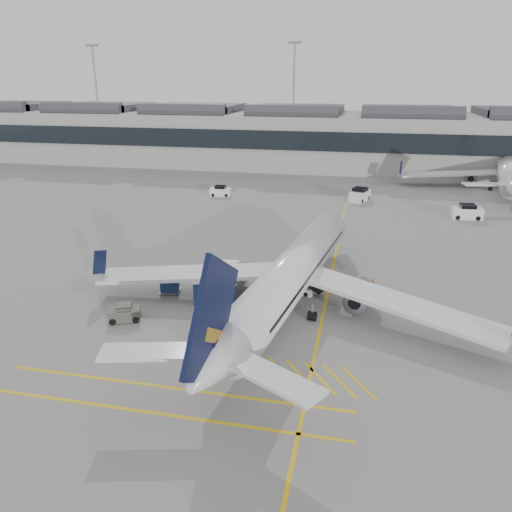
% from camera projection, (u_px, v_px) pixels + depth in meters
% --- Properties ---
extents(ground, '(220.00, 220.00, 0.00)m').
position_uv_depth(ground, '(196.00, 314.00, 39.99)').
color(ground, gray).
rests_on(ground, ground).
extents(terminal, '(200.00, 20.45, 12.40)m').
position_uv_depth(terminal, '(307.00, 137.00, 104.04)').
color(terminal, '#9E9E99').
rests_on(terminal, ground).
extents(light_masts, '(113.00, 0.60, 25.45)m').
position_uv_depth(light_masts, '(308.00, 93.00, 114.49)').
color(light_masts, slate).
rests_on(light_masts, ground).
extents(apron_markings, '(0.25, 60.00, 0.01)m').
position_uv_depth(apron_markings, '(331.00, 278.00, 47.16)').
color(apron_markings, gold).
rests_on(apron_markings, ground).
extents(airliner_main, '(32.83, 36.10, 9.63)m').
position_uv_depth(airliner_main, '(291.00, 275.00, 40.17)').
color(airliner_main, silver).
rests_on(airliner_main, ground).
extents(airliner_far, '(34.49, 38.01, 10.19)m').
position_uv_depth(airliner_far, '(508.00, 172.00, 83.16)').
color(airliner_far, silver).
rests_on(airliner_far, ground).
extents(belt_loader, '(4.42, 2.56, 1.75)m').
position_uv_depth(belt_loader, '(295.00, 285.00, 44.13)').
color(belt_loader, silver).
rests_on(belt_loader, ground).
extents(baggage_cart_a, '(2.22, 2.00, 1.96)m').
position_uv_depth(baggage_cart_a, '(204.00, 290.00, 41.88)').
color(baggage_cart_a, gray).
rests_on(baggage_cart_a, ground).
extents(baggage_cart_b, '(2.47, 2.32, 2.05)m').
position_uv_depth(baggage_cart_b, '(224.00, 293.00, 41.19)').
color(baggage_cart_b, gray).
rests_on(baggage_cart_b, ground).
extents(baggage_cart_c, '(1.85, 1.63, 1.71)m').
position_uv_depth(baggage_cart_c, '(170.00, 283.00, 43.53)').
color(baggage_cart_c, gray).
rests_on(baggage_cart_c, ground).
extents(baggage_cart_d, '(1.91, 1.60, 1.93)m').
position_uv_depth(baggage_cart_d, '(230.00, 272.00, 45.75)').
color(baggage_cart_d, gray).
rests_on(baggage_cart_d, ground).
extents(ramp_agent_a, '(0.66, 0.67, 1.55)m').
position_uv_depth(ramp_agent_a, '(305.00, 269.00, 47.24)').
color(ramp_agent_a, orange).
rests_on(ramp_agent_a, ground).
extents(ramp_agent_b, '(0.96, 0.92, 1.55)m').
position_uv_depth(ramp_agent_b, '(271.00, 279.00, 44.81)').
color(ramp_agent_b, '#FF580D').
rests_on(ramp_agent_b, ground).
extents(pushback_tug, '(2.77, 2.25, 1.34)m').
position_uv_depth(pushback_tug, '(124.00, 313.00, 38.69)').
color(pushback_tug, '#484A3F').
rests_on(pushback_tug, ground).
extents(safety_cone_nose, '(0.36, 0.36, 0.50)m').
position_uv_depth(safety_cone_nose, '(340.00, 236.00, 58.66)').
color(safety_cone_nose, '#F24C0A').
rests_on(safety_cone_nose, ground).
extents(safety_cone_engine, '(0.39, 0.39, 0.55)m').
position_uv_depth(safety_cone_engine, '(373.00, 281.00, 45.60)').
color(safety_cone_engine, '#F24C0A').
rests_on(safety_cone_engine, ground).
extents(service_van_left, '(3.33, 1.86, 1.65)m').
position_uv_depth(service_van_left, '(220.00, 191.00, 79.42)').
color(service_van_left, silver).
rests_on(service_van_left, ground).
extents(service_van_mid, '(3.28, 4.47, 2.06)m').
position_uv_depth(service_van_mid, '(360.00, 195.00, 76.08)').
color(service_van_mid, silver).
rests_on(service_van_mid, ground).
extents(service_van_right, '(3.93, 2.11, 1.97)m').
position_uv_depth(service_van_right, '(467.00, 212.00, 66.58)').
color(service_van_right, silver).
rests_on(service_van_right, ground).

